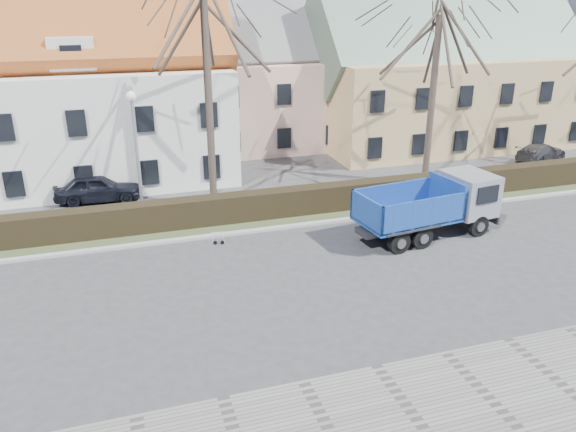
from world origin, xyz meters
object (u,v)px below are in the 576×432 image
object	(u,v)px
cart_frame	(214,238)
parked_car_b	(541,152)
parked_car_a	(98,187)
streetlight	(138,160)
dump_truck	(423,208)

from	to	relation	value
cart_frame	parked_car_b	bearing A→B (deg)	16.43
parked_car_a	streetlight	bearing A→B (deg)	-148.80
streetlight	parked_car_a	size ratio (longest dim) A/B	1.45
parked_car_a	parked_car_b	distance (m)	27.00
dump_truck	parked_car_b	bearing A→B (deg)	24.55
dump_truck	streetlight	distance (m)	12.74
streetlight	parked_car_a	world-z (taller)	streetlight
streetlight	cart_frame	distance (m)	5.02
parked_car_a	parked_car_b	size ratio (longest dim) A/B	1.11
streetlight	parked_car_a	distance (m)	5.03
dump_truck	parked_car_a	xyz separation A→B (m)	(-13.52, 9.06, -0.61)
cart_frame	parked_car_a	distance (m)	8.56
parked_car_a	parked_car_b	bearing A→B (deg)	-86.36
dump_truck	parked_car_a	size ratio (longest dim) A/B	1.56
streetlight	cart_frame	world-z (taller)	streetlight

